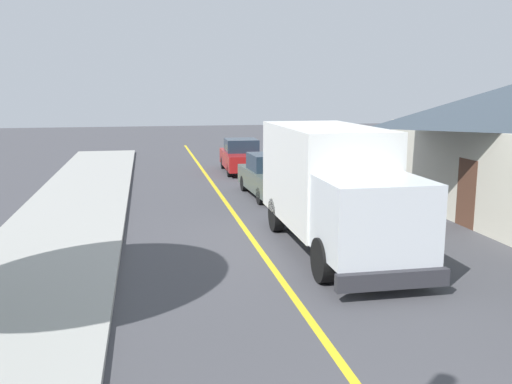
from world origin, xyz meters
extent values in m
cube|color=gold|center=(0.00, 10.00, 0.00)|extent=(0.16, 56.00, 0.01)
cube|color=silver|center=(1.93, 10.85, 1.90)|extent=(2.42, 5.01, 2.60)
cube|color=silver|center=(1.92, 7.35, 1.45)|extent=(2.29, 2.01, 1.70)
cube|color=#1E2D3D|center=(1.91, 6.45, 1.82)|extent=(2.04, 0.09, 0.75)
cube|color=#2D2D33|center=(1.91, 6.27, 0.42)|extent=(2.40, 0.21, 0.36)
cylinder|color=black|center=(2.97, 7.54, 0.50)|extent=(0.30, 1.00, 1.00)
cylinder|color=black|center=(0.87, 7.55, 0.50)|extent=(0.30, 1.00, 1.00)
cylinder|color=black|center=(2.99, 12.09, 0.50)|extent=(0.30, 1.00, 1.00)
cylinder|color=black|center=(0.89, 12.10, 0.50)|extent=(0.30, 1.00, 1.00)
cube|color=#4C564C|center=(1.94, 17.40, 0.65)|extent=(1.98, 4.47, 0.76)
cube|color=#1E2D3D|center=(1.93, 17.55, 1.35)|extent=(1.66, 1.87, 0.64)
cylinder|color=black|center=(2.79, 16.03, 0.32)|extent=(0.25, 0.65, 0.64)
cylinder|color=black|center=(1.21, 15.96, 0.32)|extent=(0.25, 0.65, 0.64)
cylinder|color=black|center=(2.67, 18.84, 0.32)|extent=(0.25, 0.65, 0.64)
cylinder|color=black|center=(1.09, 18.78, 0.32)|extent=(0.25, 0.65, 0.64)
cube|color=maroon|center=(1.89, 24.00, 0.65)|extent=(1.92, 4.45, 0.76)
cube|color=#1E2D3D|center=(1.89, 24.15, 1.35)|extent=(1.63, 1.84, 0.64)
cylinder|color=black|center=(2.64, 22.57, 0.32)|extent=(0.24, 0.65, 0.64)
cylinder|color=black|center=(1.06, 22.62, 0.32)|extent=(0.24, 0.65, 0.64)
cylinder|color=black|center=(2.72, 25.39, 0.32)|extent=(0.24, 0.65, 0.64)
cylinder|color=black|center=(1.14, 25.43, 0.32)|extent=(0.24, 0.65, 0.64)
cube|color=brown|center=(6.74, 11.47, 1.05)|extent=(0.10, 1.00, 2.10)
camera|label=1|loc=(-2.86, -3.64, 4.22)|focal=39.01mm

